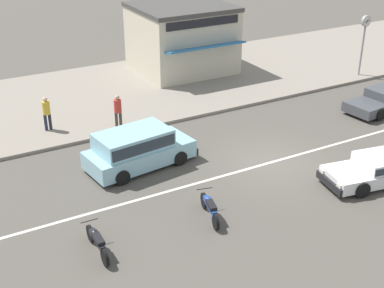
{
  "coord_description": "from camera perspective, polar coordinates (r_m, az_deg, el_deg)",
  "views": [
    {
      "loc": [
        -12.16,
        -15.3,
        10.25
      ],
      "look_at": [
        -2.75,
        1.64,
        0.8
      ],
      "focal_mm": 50.0,
      "sensor_mm": 36.0,
      "label": 1
    }
  ],
  "objects": [
    {
      "name": "pedestrian_mid_kerb",
      "position": [
        24.4,
        -7.92,
        3.7
      ],
      "size": [
        0.34,
        0.34,
        1.62
      ],
      "color": "#4C4238",
      "rests_on": "kerb_strip"
    },
    {
      "name": "pedestrian_by_shop",
      "position": [
        24.88,
        -15.26,
        3.4
      ],
      "size": [
        0.34,
        0.34,
        1.59
      ],
      "color": "#232838",
      "rests_on": "kerb_strip"
    },
    {
      "name": "street_clock",
      "position": [
        32.49,
        17.92,
        11.35
      ],
      "size": [
        0.62,
        0.22,
        3.47
      ],
      "color": "#9E9EA3",
      "rests_on": "kerb_strip"
    },
    {
      "name": "sedan_white_4",
      "position": [
        21.48,
        19.38,
        -2.49
      ],
      "size": [
        4.66,
        2.38,
        1.06
      ],
      "color": "white",
      "rests_on": "ground"
    },
    {
      "name": "lane_centre_stripe",
      "position": [
        22.06,
        8.35,
        -1.97
      ],
      "size": [
        50.4,
        0.14,
        0.01
      ],
      "primitive_type": "cube",
      "color": "silver",
      "rests_on": "ground"
    },
    {
      "name": "kerb_strip",
      "position": [
        30.24,
        -3.58,
        6.29
      ],
      "size": [
        68.0,
        10.0,
        0.15
      ],
      "primitive_type": "cube",
      "color": "gray",
      "rests_on": "ground"
    },
    {
      "name": "shopfront_corner_warung",
      "position": [
        32.12,
        -1.09,
        11.27
      ],
      "size": [
        5.37,
        5.77,
        3.86
      ],
      "color": "beige",
      "rests_on": "kerb_strip"
    },
    {
      "name": "minivan_pale_blue_1",
      "position": [
        21.28,
        -5.89,
        -0.37
      ],
      "size": [
        4.59,
        2.39,
        1.56
      ],
      "color": "#93C6D6",
      "rests_on": "ground"
    },
    {
      "name": "ground_plane",
      "position": [
        22.06,
        8.35,
        -1.98
      ],
      "size": [
        160.0,
        160.0,
        0.0
      ],
      "primitive_type": "plane",
      "color": "#544F47"
    },
    {
      "name": "motorcycle_0",
      "position": [
        16.85,
        -10.12,
        -10.14
      ],
      "size": [
        0.56,
        1.93,
        0.8
      ],
      "color": "black",
      "rests_on": "ground"
    },
    {
      "name": "motorcycle_2",
      "position": [
        18.18,
        1.88,
        -6.73
      ],
      "size": [
        0.71,
        1.88,
        0.8
      ],
      "color": "black",
      "rests_on": "ground"
    }
  ]
}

